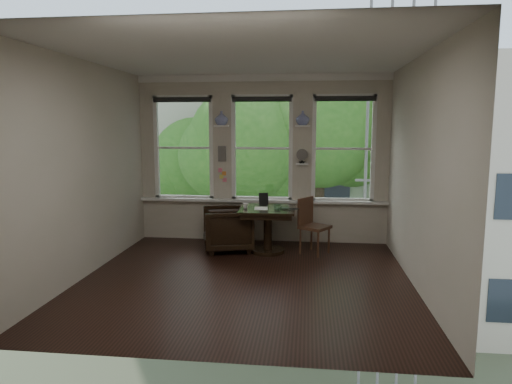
# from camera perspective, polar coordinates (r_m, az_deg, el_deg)

# --- Properties ---
(ground) EXTENTS (4.50, 4.50, 0.00)m
(ground) POSITION_cam_1_polar(r_m,az_deg,el_deg) (6.41, -1.32, -10.87)
(ground) COLOR black
(ground) RESTS_ON ground
(ceiling) EXTENTS (4.50, 4.50, 0.00)m
(ceiling) POSITION_cam_1_polar(r_m,az_deg,el_deg) (6.12, -1.42, 16.72)
(ceiling) COLOR silver
(ceiling) RESTS_ON ground
(wall_back) EXTENTS (4.50, 0.00, 4.50)m
(wall_back) POSITION_cam_1_polar(r_m,az_deg,el_deg) (8.31, 0.78, 4.11)
(wall_back) COLOR beige
(wall_back) RESTS_ON ground
(wall_front) EXTENTS (4.50, 0.00, 4.50)m
(wall_front) POSITION_cam_1_polar(r_m,az_deg,el_deg) (3.88, -5.94, -0.64)
(wall_front) COLOR beige
(wall_front) RESTS_ON ground
(wall_left) EXTENTS (0.00, 4.50, 4.50)m
(wall_left) POSITION_cam_1_polar(r_m,az_deg,el_deg) (6.77, -20.61, 2.65)
(wall_left) COLOR beige
(wall_left) RESTS_ON ground
(wall_right) EXTENTS (0.00, 4.50, 4.50)m
(wall_right) POSITION_cam_1_polar(r_m,az_deg,el_deg) (6.19, 19.75, 2.22)
(wall_right) COLOR beige
(wall_right) RESTS_ON ground
(window_left) EXTENTS (1.10, 0.12, 1.90)m
(window_left) POSITION_cam_1_polar(r_m,az_deg,el_deg) (8.57, -8.96, 5.48)
(window_left) COLOR white
(window_left) RESTS_ON ground
(window_center) EXTENTS (1.10, 0.12, 1.90)m
(window_center) POSITION_cam_1_polar(r_m,az_deg,el_deg) (8.30, 0.78, 5.49)
(window_center) COLOR white
(window_center) RESTS_ON ground
(window_right) EXTENTS (1.10, 0.12, 1.90)m
(window_right) POSITION_cam_1_polar(r_m,az_deg,el_deg) (8.28, 10.86, 5.34)
(window_right) COLOR white
(window_right) RESTS_ON ground
(shelf_left) EXTENTS (0.26, 0.16, 0.03)m
(shelf_left) POSITION_cam_1_polar(r_m,az_deg,el_deg) (8.29, -4.33, 8.23)
(shelf_left) COLOR white
(shelf_left) RESTS_ON ground
(shelf_right) EXTENTS (0.26, 0.16, 0.03)m
(shelf_right) POSITION_cam_1_polar(r_m,az_deg,el_deg) (8.15, 5.84, 8.21)
(shelf_right) COLOR white
(shelf_right) RESTS_ON ground
(intercom) EXTENTS (0.14, 0.06, 0.28)m
(intercom) POSITION_cam_1_polar(r_m,az_deg,el_deg) (8.34, -4.25, 4.79)
(intercom) COLOR #59544F
(intercom) RESTS_ON ground
(sticky_notes) EXTENTS (0.16, 0.01, 0.24)m
(sticky_notes) POSITION_cam_1_polar(r_m,az_deg,el_deg) (8.37, -4.22, 2.41)
(sticky_notes) COLOR pink
(sticky_notes) RESTS_ON ground
(desk_fan) EXTENTS (0.20, 0.20, 0.24)m
(desk_fan) POSITION_cam_1_polar(r_m,az_deg,el_deg) (8.15, 5.78, 4.20)
(desk_fan) COLOR #59544F
(desk_fan) RESTS_ON ground
(vase_left) EXTENTS (0.24, 0.24, 0.25)m
(vase_left) POSITION_cam_1_polar(r_m,az_deg,el_deg) (8.30, -4.34, 9.19)
(vase_left) COLOR white
(vase_left) RESTS_ON shelf_left
(vase_right) EXTENTS (0.24, 0.24, 0.25)m
(vase_right) POSITION_cam_1_polar(r_m,az_deg,el_deg) (8.15, 5.86, 9.19)
(vase_right) COLOR white
(vase_right) RESTS_ON shelf_right
(table) EXTENTS (0.90, 0.90, 0.75)m
(table) POSITION_cam_1_polar(r_m,az_deg,el_deg) (7.63, 1.48, -4.81)
(table) COLOR black
(table) RESTS_ON ground
(armchair_left) EXTENTS (0.99, 0.98, 0.74)m
(armchair_left) POSITION_cam_1_polar(r_m,az_deg,el_deg) (7.76, -3.58, -4.63)
(armchair_left) COLOR black
(armchair_left) RESTS_ON ground
(cushion_red) EXTENTS (0.45, 0.45, 0.06)m
(cushion_red) POSITION_cam_1_polar(r_m,az_deg,el_deg) (7.75, -3.58, -4.06)
(cushion_red) COLOR maroon
(cushion_red) RESTS_ON armchair_left
(side_chair_right) EXTENTS (0.58, 0.58, 0.92)m
(side_chair_right) POSITION_cam_1_polar(r_m,az_deg,el_deg) (7.59, 7.38, -4.29)
(side_chair_right) COLOR #422917
(side_chair_right) RESTS_ON ground
(laptop) EXTENTS (0.36, 0.30, 0.02)m
(laptop) POSITION_cam_1_polar(r_m,az_deg,el_deg) (7.40, 4.07, -2.17)
(laptop) COLOR black
(laptop) RESTS_ON table
(mug) EXTENTS (0.10, 0.10, 0.09)m
(mug) POSITION_cam_1_polar(r_m,az_deg,el_deg) (7.55, -1.33, -1.72)
(mug) COLOR white
(mug) RESTS_ON table
(drinking_glass) EXTENTS (0.16, 0.16, 0.10)m
(drinking_glass) POSITION_cam_1_polar(r_m,az_deg,el_deg) (7.34, 2.69, -1.94)
(drinking_glass) COLOR white
(drinking_glass) RESTS_ON table
(tablet) EXTENTS (0.17, 0.11, 0.22)m
(tablet) POSITION_cam_1_polar(r_m,az_deg,el_deg) (7.79, 0.96, -0.91)
(tablet) COLOR black
(tablet) RESTS_ON table
(papers) EXTENTS (0.25, 0.32, 0.00)m
(papers) POSITION_cam_1_polar(r_m,az_deg,el_deg) (7.53, 0.65, -2.05)
(papers) COLOR silver
(papers) RESTS_ON table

